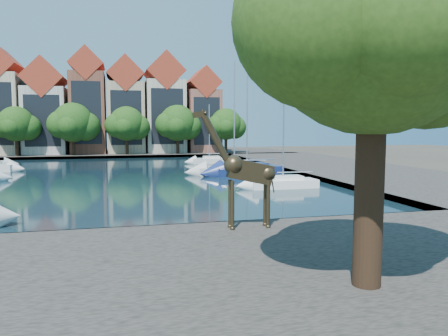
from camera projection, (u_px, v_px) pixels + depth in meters
The scene contains 22 objects.
ground at pixel (103, 239), 19.36m from camera, with size 160.00×160.00×0.00m, color #38332B.
water_basin at pixel (112, 177), 42.58m from camera, with size 38.00×50.00×0.08m, color black.
near_quay at pixel (95, 291), 12.56m from camera, with size 50.00×14.00×0.50m, color #443F3A.
far_quay at pixel (115, 154), 73.52m from camera, with size 60.00×16.00×0.50m, color #443F3A.
right_quay at pixel (344, 169), 48.38m from camera, with size 14.00×52.00×0.50m, color #443F3A.
plane_tree at pixel (379, 25), 11.68m from camera, with size 8.32×6.40×10.62m.
townhouse_west_mid at pixel (2, 105), 68.78m from camera, with size 5.94×9.18×16.79m.
townhouse_west_inner at pixel (46, 111), 70.38m from camera, with size 6.43×9.18×15.15m.
townhouse_center at pixel (88, 105), 71.79m from camera, with size 5.44×9.18×16.93m.
townhouse_east_inner at pixel (126, 109), 73.25m from camera, with size 5.94×9.18×15.79m.
townhouse_east_mid at pixel (164, 107), 74.73m from camera, with size 6.43×9.18×16.65m.
townhouse_east_end at pixel (202, 114), 76.34m from camera, with size 5.44×9.18×14.43m.
far_tree_west at pixel (17, 125), 64.49m from camera, with size 6.76×5.20×7.36m.
far_tree_mid_west at pixel (74, 124), 66.34m from camera, with size 7.80×6.00×8.00m.
far_tree_mid_east at pixel (127, 125), 68.21m from camera, with size 7.02×5.40×7.52m.
far_tree_east at pixel (178, 124), 70.07m from camera, with size 7.54×5.80×7.84m.
far_tree_far_east at pixel (226, 125), 71.94m from camera, with size 6.76×5.20×7.36m.
giraffe_statue at pixel (244, 171), 19.03m from camera, with size 3.59×0.63×5.14m.
sailboat_right_a at pixel (283, 181), 34.61m from camera, with size 5.42×1.93×10.03m.
sailboat_right_b at pixel (247, 168), 44.13m from camera, with size 7.76×4.32×14.00m.
sailboat_right_c at pixel (234, 169), 43.86m from camera, with size 7.26×3.39×11.20m.
sailboat_right_d at pixel (209, 159), 57.13m from camera, with size 4.85×2.11×7.71m.
Camera 1 is at (0.78, -19.69, 4.99)m, focal length 35.00 mm.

